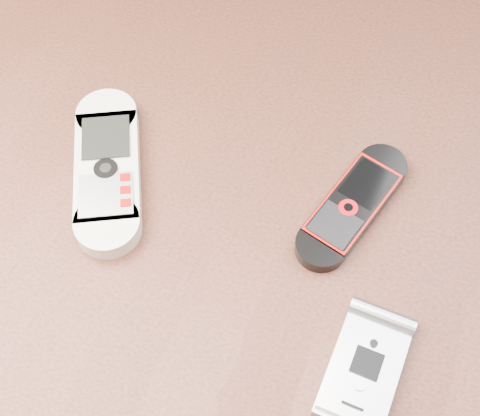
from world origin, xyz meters
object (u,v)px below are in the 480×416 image
table (236,264)px  motorola_razr (364,369)px  nokia_white (107,168)px  nokia_black_red (352,205)px

table → motorola_razr: (0.15, -0.09, 0.11)m
nokia_white → motorola_razr: 0.29m
table → nokia_white: nokia_white is taller
table → nokia_white: 0.17m
nokia_white → nokia_black_red: 0.22m
nokia_white → nokia_black_red: (0.22, 0.05, -0.00)m
table → motorola_razr: motorola_razr is taller
nokia_white → table: bearing=-25.1°
nokia_black_red → motorola_razr: size_ratio=1.41×
motorola_razr → nokia_white: bearing=162.6°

